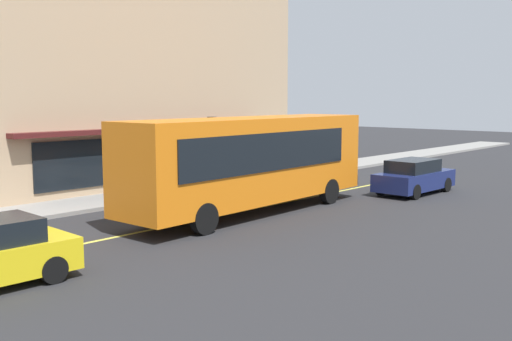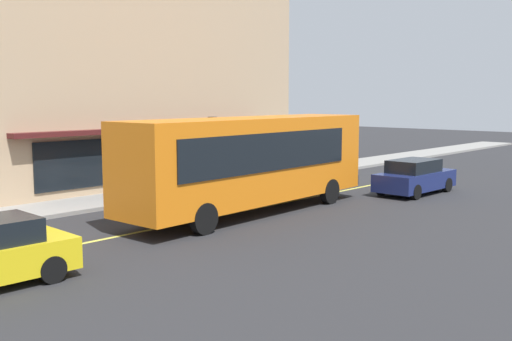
{
  "view_description": "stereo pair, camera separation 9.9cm",
  "coord_description": "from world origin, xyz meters",
  "px_view_note": "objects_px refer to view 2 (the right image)",
  "views": [
    {
      "loc": [
        -14.97,
        -14.98,
        4.21
      ],
      "look_at": [
        0.66,
        -0.74,
        1.6
      ],
      "focal_mm": 41.41,
      "sensor_mm": 36.0,
      "label": 1
    },
    {
      "loc": [
        -14.9,
        -15.05,
        4.21
      ],
      "look_at": [
        0.66,
        -0.74,
        1.6
      ],
      "focal_mm": 41.41,
      "sensor_mm": 36.0,
      "label": 2
    }
  ],
  "objects_px": {
    "bus": "(251,159)",
    "pedestrian_near_storefront": "(198,160)",
    "traffic_light": "(213,135)",
    "car_white": "(194,185)",
    "pedestrian_waiting": "(187,164)",
    "car_navy": "(415,177)"
  },
  "relations": [
    {
      "from": "bus",
      "to": "pedestrian_near_storefront",
      "type": "xyz_separation_m",
      "value": [
        3.14,
        6.44,
        -0.71
      ]
    },
    {
      "from": "car_white",
      "to": "pedestrian_waiting",
      "type": "height_order",
      "value": "pedestrian_waiting"
    },
    {
      "from": "car_white",
      "to": "pedestrian_near_storefront",
      "type": "distance_m",
      "value": 4.7
    },
    {
      "from": "pedestrian_waiting",
      "to": "bus",
      "type": "bearing_deg",
      "value": -106.15
    },
    {
      "from": "traffic_light",
      "to": "car_white",
      "type": "height_order",
      "value": "traffic_light"
    },
    {
      "from": "car_navy",
      "to": "pedestrian_waiting",
      "type": "xyz_separation_m",
      "value": [
        -6.54,
        7.72,
        0.52
      ]
    },
    {
      "from": "car_white",
      "to": "car_navy",
      "type": "bearing_deg",
      "value": -33.2
    },
    {
      "from": "bus",
      "to": "pedestrian_waiting",
      "type": "distance_m",
      "value": 5.69
    },
    {
      "from": "car_navy",
      "to": "pedestrian_waiting",
      "type": "relative_size",
      "value": 2.36
    },
    {
      "from": "car_navy",
      "to": "car_white",
      "type": "relative_size",
      "value": 1.0
    },
    {
      "from": "traffic_light",
      "to": "pedestrian_waiting",
      "type": "height_order",
      "value": "traffic_light"
    },
    {
      "from": "traffic_light",
      "to": "car_navy",
      "type": "height_order",
      "value": "traffic_light"
    },
    {
      "from": "pedestrian_near_storefront",
      "to": "traffic_light",
      "type": "bearing_deg",
      "value": -99.05
    },
    {
      "from": "traffic_light",
      "to": "pedestrian_near_storefront",
      "type": "distance_m",
      "value": 1.84
    },
    {
      "from": "traffic_light",
      "to": "pedestrian_near_storefront",
      "type": "bearing_deg",
      "value": 80.95
    },
    {
      "from": "car_navy",
      "to": "traffic_light",
      "type": "bearing_deg",
      "value": 124.93
    },
    {
      "from": "pedestrian_near_storefront",
      "to": "car_white",
      "type": "bearing_deg",
      "value": -133.72
    },
    {
      "from": "pedestrian_waiting",
      "to": "car_white",
      "type": "bearing_deg",
      "value": -125.12
    },
    {
      "from": "car_navy",
      "to": "pedestrian_waiting",
      "type": "distance_m",
      "value": 10.13
    },
    {
      "from": "bus",
      "to": "pedestrian_waiting",
      "type": "bearing_deg",
      "value": 73.85
    },
    {
      "from": "pedestrian_near_storefront",
      "to": "pedestrian_waiting",
      "type": "bearing_deg",
      "value": -147.09
    },
    {
      "from": "car_white",
      "to": "pedestrian_near_storefront",
      "type": "xyz_separation_m",
      "value": [
        3.23,
        3.37,
        0.53
      ]
    }
  ]
}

